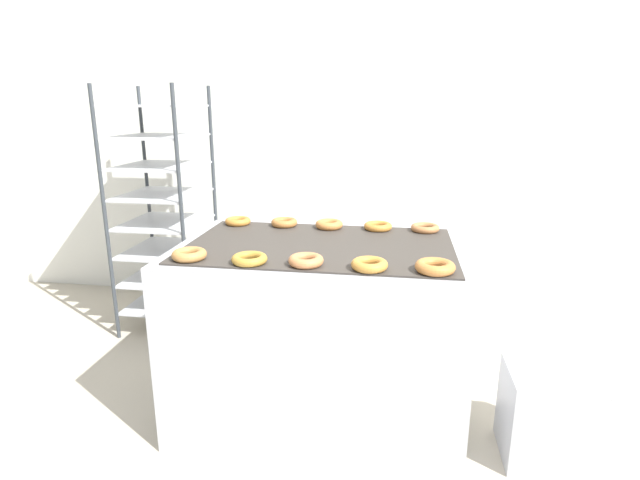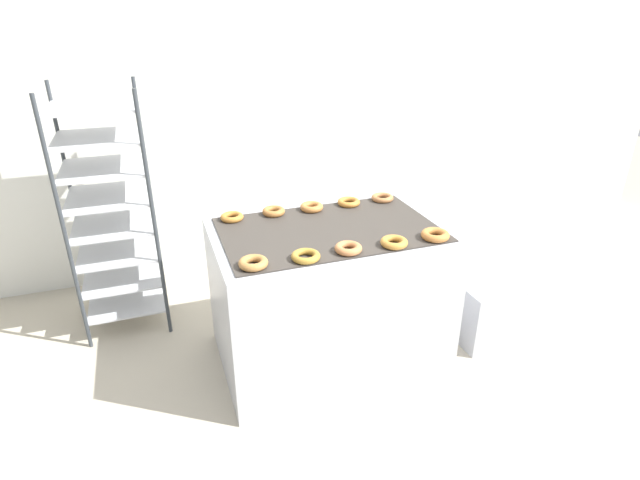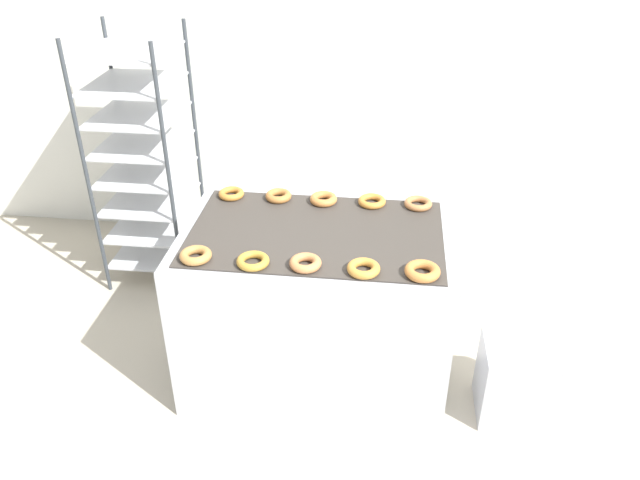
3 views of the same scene
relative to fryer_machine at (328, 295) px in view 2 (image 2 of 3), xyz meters
name	(u,v)px [view 2 (image 2 of 3)]	position (x,y,z in m)	size (l,w,h in m)	color
ground_plane	(373,430)	(0.00, -0.67, -0.43)	(14.00, 14.00, 0.00)	#B2A893
wall_back	(263,91)	(0.00, 1.45, 0.97)	(8.00, 0.05, 2.80)	silver
fryer_machine	(328,295)	(0.00, 0.00, 0.00)	(1.29, 0.85, 0.85)	#A8AAB2
baking_rack_cart	(112,210)	(-1.16, 0.84, 0.38)	(0.52, 0.57, 1.58)	#33383D
glaze_bin	(485,313)	(1.00, -0.19, -0.23)	(0.34, 0.31, 0.40)	#A8AAB2
donut_near_leftmost	(253,263)	(-0.49, -0.30, 0.45)	(0.14, 0.14, 0.04)	#AD763C
donut_near_left	(306,256)	(-0.24, -0.31, 0.44)	(0.14, 0.14, 0.03)	#AB7E2E
donut_near_center	(348,248)	(-0.01, -0.30, 0.45)	(0.14, 0.14, 0.04)	#BE7744
donut_near_right	(394,242)	(0.24, -0.31, 0.45)	(0.14, 0.14, 0.04)	#BE8034
donut_near_rightmost	(435,235)	(0.49, -0.31, 0.45)	(0.15, 0.15, 0.04)	#BC7436
donut_far_leftmost	(232,217)	(-0.48, 0.31, 0.44)	(0.13, 0.13, 0.03)	#B6742D
donut_far_left	(274,211)	(-0.24, 0.31, 0.45)	(0.13, 0.13, 0.04)	#A76A33
donut_far_center	(312,207)	(0.00, 0.30, 0.45)	(0.14, 0.14, 0.04)	#B97438
donut_far_right	(349,202)	(0.25, 0.31, 0.44)	(0.14, 0.14, 0.03)	#BD7930
donut_far_rightmost	(382,198)	(0.48, 0.31, 0.44)	(0.14, 0.14, 0.03)	#AC6E3F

